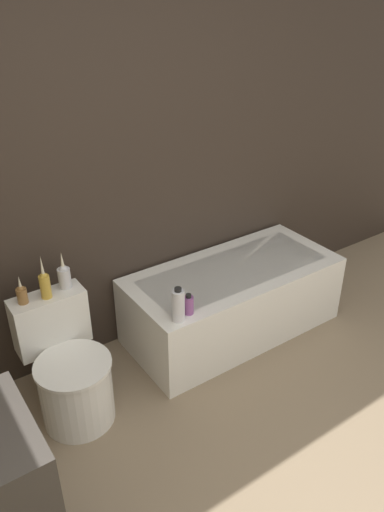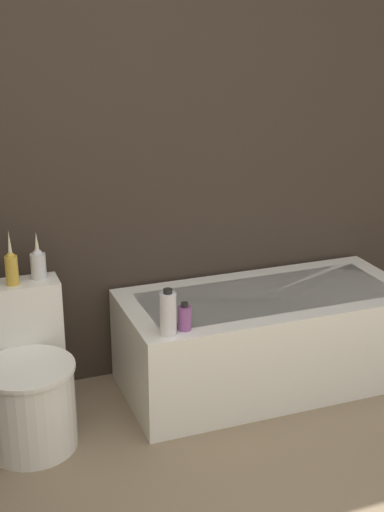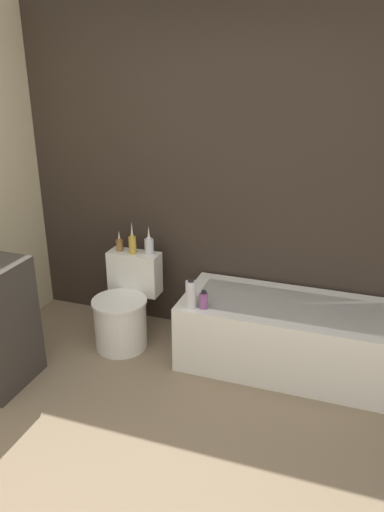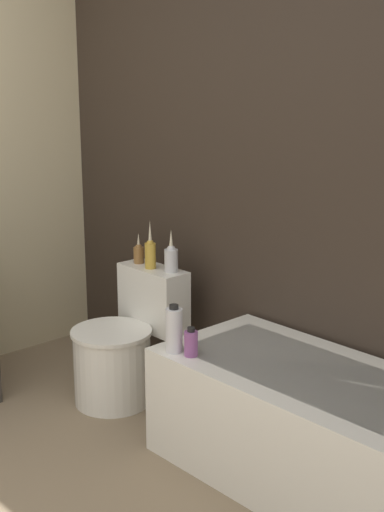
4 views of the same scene
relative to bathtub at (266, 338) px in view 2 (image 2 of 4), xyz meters
name	(u,v)px [view 2 (image 2 of 4)]	position (x,y,z in m)	size (l,w,h in m)	color
wall_back_tiled	(95,138)	(-0.78, 0.40, 1.04)	(6.40, 0.06, 2.60)	#332821
bathtub	(266,338)	(0.00, 0.00, 0.00)	(1.51, 0.69, 0.51)	white
toilet	(26,382)	(-1.26, -0.08, 0.03)	(0.43, 0.59, 0.70)	white
vase_silver	(11,267)	(-1.26, 0.11, 0.53)	(0.06, 0.06, 0.26)	gold
vase_bronze	(38,263)	(-1.13, 0.15, 0.52)	(0.07, 0.07, 0.23)	silver
shampoo_bottle_tall	(168,313)	(-0.63, -0.27, 0.35)	(0.08, 0.08, 0.22)	silver
shampoo_bottle_short	(185,318)	(-0.55, -0.25, 0.31)	(0.06, 0.06, 0.13)	#8C4C8C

